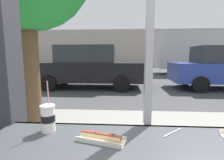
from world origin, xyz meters
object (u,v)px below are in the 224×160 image
at_px(soda_cup_right, 48,118).
at_px(hotdog_tray_near, 101,137).
at_px(parked_car_black, 88,67).
at_px(box_truck, 201,52).

relative_size(soda_cup_right, hotdog_tray_near, 1.13).
xyz_separation_m(hotdog_tray_near, parked_car_black, (-1.40, 6.72, -0.07)).
bearing_deg(parked_car_black, hotdog_tray_near, -78.20).
bearing_deg(parked_car_black, soda_cup_right, -80.97).
xyz_separation_m(soda_cup_right, hotdog_tray_near, (0.35, -0.11, -0.07)).
height_order(hotdog_tray_near, parked_car_black, parked_car_black).
relative_size(hotdog_tray_near, box_truck, 0.04).
distance_m(parked_car_black, box_truck, 9.23).
xyz_separation_m(parked_car_black, box_truck, (7.17, 5.76, 0.72)).
relative_size(soda_cup_right, parked_car_black, 0.07).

